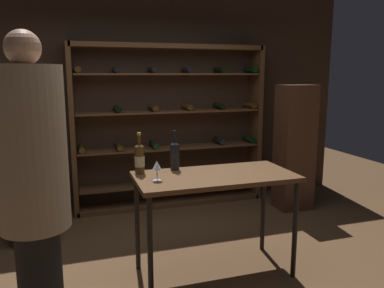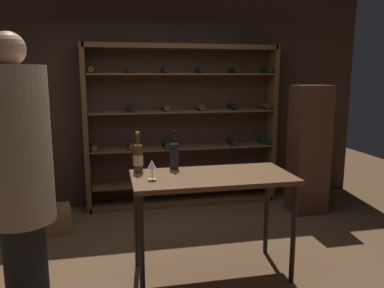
# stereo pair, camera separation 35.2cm
# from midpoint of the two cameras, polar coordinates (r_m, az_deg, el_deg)

# --- Properties ---
(ground_plane) EXTENTS (9.98, 9.98, 0.00)m
(ground_plane) POSITION_cam_midpoint_polar(r_m,az_deg,el_deg) (3.73, 1.57, -18.07)
(ground_plane) COLOR brown
(back_wall) EXTENTS (5.84, 0.10, 2.87)m
(back_wall) POSITION_cam_midpoint_polar(r_m,az_deg,el_deg) (5.24, -3.51, 6.64)
(back_wall) COLOR #3D2B1E
(back_wall) RESTS_ON ground
(wine_rack) EXTENTS (2.57, 0.32, 2.15)m
(wine_rack) POSITION_cam_midpoint_polar(r_m,az_deg,el_deg) (5.14, 0.73, 2.62)
(wine_rack) COLOR brown
(wine_rack) RESTS_ON ground
(tasting_table) EXTENTS (1.38, 0.67, 0.92)m
(tasting_table) POSITION_cam_midpoint_polar(r_m,az_deg,el_deg) (3.35, 6.01, -6.13)
(tasting_table) COLOR brown
(tasting_table) RESTS_ON ground
(person_guest_khaki) EXTENTS (0.41, 0.41, 2.02)m
(person_guest_khaki) POSITION_cam_midpoint_polar(r_m,az_deg,el_deg) (2.50, -20.66, -5.39)
(person_guest_khaki) COLOR black
(person_guest_khaki) RESTS_ON ground
(wine_crate) EXTENTS (0.53, 0.41, 0.29)m
(wine_crate) POSITION_cam_midpoint_polar(r_m,az_deg,el_deg) (4.64, -18.48, -10.74)
(wine_crate) COLOR brown
(wine_crate) RESTS_ON ground
(display_cabinet) EXTENTS (0.44, 0.36, 1.64)m
(display_cabinet) POSITION_cam_midpoint_polar(r_m,az_deg,el_deg) (5.16, 18.82, -0.86)
(display_cabinet) COLOR #4C2D1E
(display_cabinet) RESTS_ON ground
(wine_bottle_gold_foil) EXTENTS (0.09, 0.09, 0.36)m
(wine_bottle_gold_foil) POSITION_cam_midpoint_polar(r_m,az_deg,el_deg) (3.38, -5.08, -2.00)
(wine_bottle_gold_foil) COLOR #4C3314
(wine_bottle_gold_foil) RESTS_ON tasting_table
(wine_bottle_red_label) EXTENTS (0.08, 0.08, 0.36)m
(wine_bottle_red_label) POSITION_cam_midpoint_polar(r_m,az_deg,el_deg) (3.47, 0.20, -1.68)
(wine_bottle_red_label) COLOR black
(wine_bottle_red_label) RESTS_ON tasting_table
(wine_glass_stemmed_center) EXTENTS (0.07, 0.07, 0.17)m
(wine_glass_stemmed_center) POSITION_cam_midpoint_polar(r_m,az_deg,el_deg) (3.13, -2.79, -3.22)
(wine_glass_stemmed_center) COLOR silver
(wine_glass_stemmed_center) RESTS_ON tasting_table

